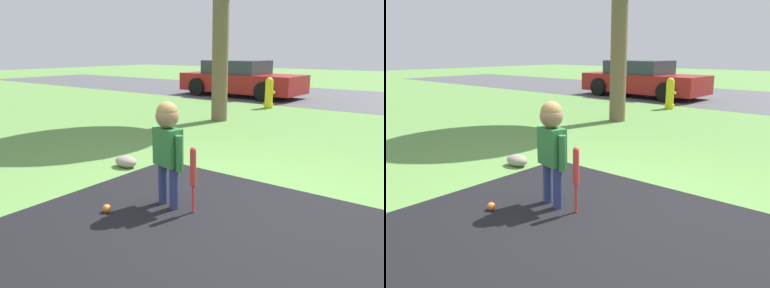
# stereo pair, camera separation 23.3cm
# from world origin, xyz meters

# --- Properties ---
(ground_plane) EXTENTS (60.00, 60.00, 0.00)m
(ground_plane) POSITION_xyz_m (0.00, 0.00, 0.00)
(ground_plane) COLOR #5B8C42
(child) EXTENTS (0.43, 0.23, 1.08)m
(child) POSITION_xyz_m (-0.63, -0.22, 0.70)
(child) COLOR navy
(child) RESTS_ON ground
(baseball_bat) EXTENTS (0.06, 0.06, 0.67)m
(baseball_bat) POSITION_xyz_m (-0.33, -0.20, 0.44)
(baseball_bat) COLOR red
(baseball_bat) RESTS_ON ground
(sports_ball) EXTENTS (0.08, 0.08, 0.08)m
(sports_ball) POSITION_xyz_m (-1.01, -0.71, 0.04)
(sports_ball) COLOR orange
(sports_ball) RESTS_ON ground
(fire_hydrant) EXTENTS (0.30, 0.27, 0.85)m
(fire_hydrant) POSITION_xyz_m (-2.84, 6.66, 0.42)
(fire_hydrant) COLOR yellow
(fire_hydrant) RESTS_ON ground
(parked_car) EXTENTS (4.32, 1.96, 1.24)m
(parked_car) POSITION_xyz_m (-4.91, 8.65, 0.59)
(parked_car) COLOR maroon
(parked_car) RESTS_ON ground
(edging_rock) EXTENTS (0.34, 0.23, 0.16)m
(edging_rock) POSITION_xyz_m (-1.97, 0.44, 0.08)
(edging_rock) COLOR gray
(edging_rock) RESTS_ON ground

